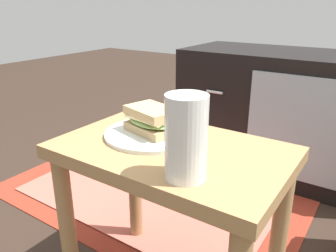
{
  "coord_description": "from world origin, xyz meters",
  "views": [
    {
      "loc": [
        0.41,
        -0.63,
        0.79
      ],
      "look_at": [
        -0.01,
        0.0,
        0.51
      ],
      "focal_mm": 35.92,
      "sensor_mm": 36.0,
      "label": 1
    }
  ],
  "objects_px": {
    "tv_cabinet": "(285,114)",
    "plate": "(152,133)",
    "sandwich_front": "(152,120)",
    "beer_glass": "(186,139)"
  },
  "relations": [
    {
      "from": "tv_cabinet",
      "to": "beer_glass",
      "type": "xyz_separation_m",
      "value": [
        0.08,
        -1.06,
        0.25
      ]
    },
    {
      "from": "sandwich_front",
      "to": "beer_glass",
      "type": "distance_m",
      "value": 0.24
    },
    {
      "from": "sandwich_front",
      "to": "tv_cabinet",
      "type": "bearing_deg",
      "value": 83.46
    },
    {
      "from": "tv_cabinet",
      "to": "plate",
      "type": "relative_size",
      "value": 3.84
    },
    {
      "from": "tv_cabinet",
      "to": "plate",
      "type": "xyz_separation_m",
      "value": [
        -0.11,
        -0.92,
        0.17
      ]
    },
    {
      "from": "plate",
      "to": "beer_glass",
      "type": "xyz_separation_m",
      "value": [
        0.19,
        -0.14,
        0.08
      ]
    },
    {
      "from": "sandwich_front",
      "to": "beer_glass",
      "type": "height_order",
      "value": "beer_glass"
    },
    {
      "from": "tv_cabinet",
      "to": "sandwich_front",
      "type": "xyz_separation_m",
      "value": [
        -0.11,
        -0.92,
        0.21
      ]
    },
    {
      "from": "sandwich_front",
      "to": "plate",
      "type": "bearing_deg",
      "value": 90.0
    },
    {
      "from": "sandwich_front",
      "to": "beer_glass",
      "type": "xyz_separation_m",
      "value": [
        0.19,
        -0.14,
        0.04
      ]
    }
  ]
}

